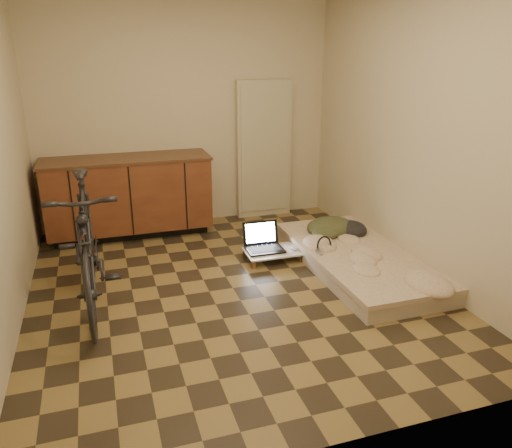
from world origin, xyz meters
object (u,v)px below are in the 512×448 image
object	(u,v)px
bicycle	(86,237)
laptop	(263,244)
futon	(358,259)
lap_desk	(273,252)

from	to	relation	value
bicycle	laptop	size ratio (longest dim) A/B	4.89
bicycle	futon	distance (m)	2.55
bicycle	lap_desk	world-z (taller)	bicycle
futon	lap_desk	bearing A→B (deg)	148.24
futon	laptop	world-z (taller)	laptop
laptop	bicycle	bearing A→B (deg)	-162.25
lap_desk	laptop	world-z (taller)	laptop
bicycle	lap_desk	bearing A→B (deg)	13.18
futon	laptop	distance (m)	0.97
futon	laptop	xyz separation A→B (m)	(-0.81, 0.53, 0.06)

